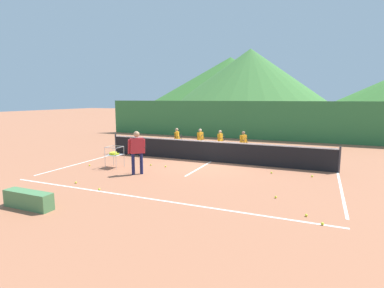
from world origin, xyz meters
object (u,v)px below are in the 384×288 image
object	(u,v)px
tennis_ball_0	(76,183)
tennis_ball_8	(151,165)
tennis_ball_6	(312,176)
student_0	(177,138)
tennis_ball_1	(322,224)
tennis_ball_7	(99,189)
instructor	(137,149)
tennis_ball_2	(165,166)
student_1	(200,138)
tennis_ball_4	(272,173)
student_2	(220,139)
courtside_bench	(28,200)
tennis_ball_3	(306,215)
tennis_net	(211,151)
ball_cart	(114,154)
student_3	(243,141)
tennis_ball_5	(90,165)
tennis_ball_9	(276,197)

from	to	relation	value
tennis_ball_0	tennis_ball_8	bearing A→B (deg)	74.70
tennis_ball_6	student_0	bearing A→B (deg)	157.59
tennis_ball_1	tennis_ball_7	bearing A→B (deg)	178.99
instructor	tennis_ball_2	world-z (taller)	instructor
student_1	tennis_ball_4	bearing A→B (deg)	-39.31
instructor	tennis_ball_2	size ratio (longest dim) A/B	24.73
student_2	courtside_bench	bearing A→B (deg)	-101.55
tennis_ball_4	tennis_ball_8	bearing A→B (deg)	-172.60
student_2	tennis_ball_7	distance (m)	8.35
tennis_ball_2	tennis_ball_3	size ratio (longest dim) A/B	1.00
student_1	tennis_ball_7	bearing A→B (deg)	-92.21
tennis_net	ball_cart	distance (m)	4.34
student_3	tennis_ball_3	bearing A→B (deg)	-65.52
student_3	tennis_ball_7	distance (m)	8.29
courtside_bench	instructor	bearing A→B (deg)	81.17
tennis_ball_1	student_3	bearing A→B (deg)	115.60
tennis_ball_5	tennis_ball_8	bearing A→B (deg)	24.33
instructor	tennis_ball_3	world-z (taller)	instructor
tennis_ball_8	student_1	bearing A→B (deg)	81.68
tennis_net	courtside_bench	xyz separation A→B (m)	(-2.49, -7.56, -0.27)
student_3	tennis_ball_1	xyz separation A→B (m)	(3.78, -7.89, -0.71)
student_1	instructor	bearing A→B (deg)	-93.21
student_1	student_3	world-z (taller)	student_1
student_0	tennis_ball_6	distance (m)	7.63
student_0	tennis_ball_1	distance (m)	10.50
tennis_ball_6	courtside_bench	size ratio (longest dim) A/B	0.05
tennis_ball_0	courtside_bench	world-z (taller)	courtside_bench
instructor	student_1	distance (m)	5.81
tennis_ball_2	tennis_ball_1	bearing A→B (deg)	-31.89
tennis_ball_6	courtside_bench	xyz separation A→B (m)	(-6.90, -6.44, 0.20)
instructor	tennis_ball_4	xyz separation A→B (m)	(4.76, 2.16, -0.98)
tennis_ball_1	tennis_ball_4	world-z (taller)	same
tennis_ball_3	tennis_ball_6	bearing A→B (deg)	89.67
ball_cart	tennis_ball_9	size ratio (longest dim) A/B	13.22
instructor	student_0	bearing A→B (deg)	98.62
tennis_ball_0	tennis_ball_7	size ratio (longest dim) A/B	1.00
instructor	tennis_ball_7	bearing A→B (deg)	-89.62
tennis_ball_0	tennis_ball_6	distance (m)	8.56
tennis_ball_7	tennis_ball_8	distance (m)	3.75
student_2	student_0	bearing A→B (deg)	-158.26
tennis_ball_9	tennis_ball_6	bearing A→B (deg)	73.05
instructor	tennis_net	bearing A→B (deg)	61.14
instructor	student_3	bearing A→B (deg)	63.08
tennis_ball_5	tennis_ball_2	bearing A→B (deg)	18.94
student_3	tennis_ball_8	bearing A→B (deg)	-127.66
tennis_net	student_3	world-z (taller)	student_3
courtside_bench	tennis_ball_0	bearing A→B (deg)	104.31
ball_cart	tennis_ball_8	xyz separation A→B (m)	(1.23, 0.92, -0.56)
tennis_ball_0	tennis_net	bearing A→B (deg)	59.70
student_0	tennis_ball_7	xyz separation A→B (m)	(0.79, -7.33, -0.75)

